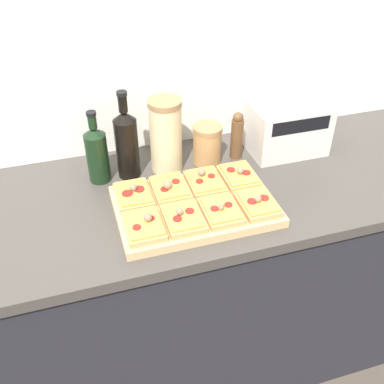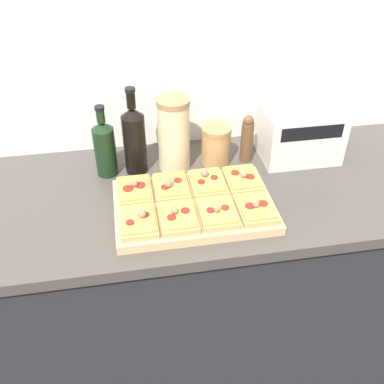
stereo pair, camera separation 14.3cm
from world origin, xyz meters
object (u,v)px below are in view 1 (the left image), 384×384
(wine_bottle, at_px, (127,143))
(pepper_mill, at_px, (237,136))
(grain_jar_tall, at_px, (166,136))
(grain_jar_short, at_px, (207,144))
(cutting_board, at_px, (195,206))
(olive_oil_bottle, at_px, (97,153))
(toaster_oven, at_px, (287,127))

(wine_bottle, bearing_deg, pepper_mill, 0.00)
(grain_jar_tall, height_order, grain_jar_short, grain_jar_tall)
(cutting_board, height_order, grain_jar_tall, grain_jar_tall)
(olive_oil_bottle, bearing_deg, wine_bottle, 0.00)
(pepper_mill, bearing_deg, olive_oil_bottle, -180.00)
(cutting_board, distance_m, olive_oil_bottle, 0.38)
(olive_oil_bottle, xyz_separation_m, wine_bottle, (0.10, 0.00, 0.02))
(wine_bottle, height_order, pepper_mill, wine_bottle)
(grain_jar_tall, xyz_separation_m, pepper_mill, (0.27, 0.00, -0.04))
(wine_bottle, distance_m, grain_jar_tall, 0.14)
(cutting_board, distance_m, grain_jar_short, 0.29)
(pepper_mill, xyz_separation_m, toaster_oven, (0.20, -0.00, 0.00))
(grain_jar_tall, xyz_separation_m, grain_jar_short, (0.15, 0.00, -0.06))
(olive_oil_bottle, relative_size, wine_bottle, 0.83)
(pepper_mill, height_order, toaster_oven, toaster_oven)
(grain_jar_short, xyz_separation_m, pepper_mill, (0.11, -0.00, 0.02))
(pepper_mill, bearing_deg, grain_jar_tall, 180.00)
(pepper_mill, bearing_deg, cutting_board, -132.98)
(wine_bottle, height_order, grain_jar_tall, wine_bottle)
(grain_jar_tall, bearing_deg, wine_bottle, -180.00)
(grain_jar_short, xyz_separation_m, toaster_oven, (0.31, -0.00, 0.02))
(wine_bottle, relative_size, grain_jar_tall, 1.18)
(grain_jar_tall, bearing_deg, olive_oil_bottle, -180.00)
(grain_jar_tall, distance_m, toaster_oven, 0.47)
(wine_bottle, xyz_separation_m, toaster_oven, (0.60, -0.00, -0.04))
(grain_jar_short, bearing_deg, cutting_board, -116.21)
(cutting_board, relative_size, toaster_oven, 1.64)
(grain_jar_tall, bearing_deg, toaster_oven, -0.11)
(wine_bottle, relative_size, pepper_mill, 1.73)
(cutting_board, xyz_separation_m, pepper_mill, (0.24, 0.26, 0.07))
(wine_bottle, relative_size, toaster_oven, 1.04)
(grain_jar_short, distance_m, pepper_mill, 0.11)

